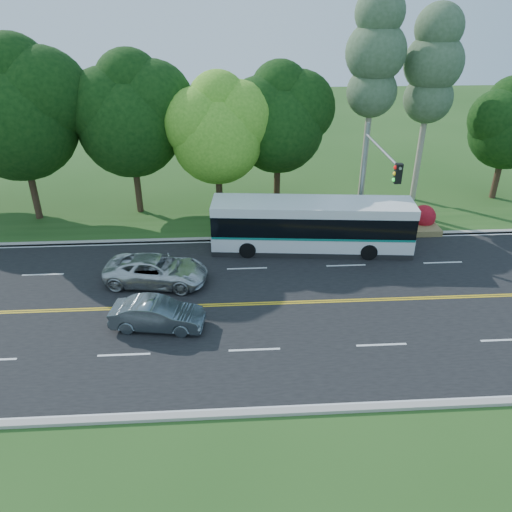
{
  "coord_description": "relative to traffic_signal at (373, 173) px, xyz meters",
  "views": [
    {
      "loc": [
        -1.45,
        -20.27,
        13.6
      ],
      "look_at": [
        -0.1,
        2.0,
        1.59
      ],
      "focal_mm": 35.0,
      "sensor_mm": 36.0,
      "label": 1
    }
  ],
  "objects": [
    {
      "name": "bougainvillea_hedge",
      "position": [
        0.69,
        2.75,
        -3.95
      ],
      "size": [
        9.5,
        2.25,
        1.5
      ],
      "color": "maroon",
      "rests_on": "ground"
    },
    {
      "name": "transit_bus",
      "position": [
        -3.18,
        0.16,
        -3.17
      ],
      "size": [
        11.59,
        3.55,
        2.99
      ],
      "rotation": [
        0.0,
        0.0,
        -0.1
      ],
      "color": "white",
      "rests_on": "road"
    },
    {
      "name": "curb_south",
      "position": [
        -6.49,
        -12.55,
        -4.6
      ],
      "size": [
        60.0,
        0.3,
        0.15
      ],
      "primitive_type": "cube",
      "color": "#ACA59B",
      "rests_on": "ground"
    },
    {
      "name": "traffic_signal",
      "position": [
        0.0,
        0.0,
        0.0
      ],
      "size": [
        0.42,
        6.1,
        7.0
      ],
      "color": "#92969A",
      "rests_on": "ground"
    },
    {
      "name": "road",
      "position": [
        -6.49,
        -5.4,
        -4.66
      ],
      "size": [
        60.0,
        14.0,
        0.02
      ],
      "primitive_type": "cube",
      "color": "black",
      "rests_on": "ground"
    },
    {
      "name": "ground",
      "position": [
        -6.49,
        -5.4,
        -4.67
      ],
      "size": [
        120.0,
        120.0,
        0.0
      ],
      "primitive_type": "plane",
      "color": "#254E1A",
      "rests_on": "ground"
    },
    {
      "name": "lane_markings",
      "position": [
        -6.59,
        -5.4,
        -4.65
      ],
      "size": [
        57.6,
        13.82,
        0.0
      ],
      "color": "gold",
      "rests_on": "road"
    },
    {
      "name": "sedan",
      "position": [
        -11.24,
        -7.03,
        -3.97
      ],
      "size": [
        4.33,
        2.04,
        1.37
      ],
      "primitive_type": "imported",
      "rotation": [
        0.0,
        0.0,
        1.43
      ],
      "color": "slate",
      "rests_on": "road"
    },
    {
      "name": "curb_north",
      "position": [
        -6.49,
        1.75,
        -4.6
      ],
      "size": [
        60.0,
        0.3,
        0.15
      ],
      "primitive_type": "cube",
      "color": "#ACA59B",
      "rests_on": "ground"
    },
    {
      "name": "grass_verge",
      "position": [
        -6.49,
        3.6,
        -4.62
      ],
      "size": [
        60.0,
        4.0,
        0.1
      ],
      "primitive_type": "cube",
      "color": "#254E1A",
      "rests_on": "ground"
    },
    {
      "name": "tree_row",
      "position": [
        -11.65,
        6.73,
        2.06
      ],
      "size": [
        44.7,
        9.1,
        13.84
      ],
      "color": "#301C15",
      "rests_on": "ground"
    },
    {
      "name": "suv",
      "position": [
        -11.73,
        -3.1,
        -3.92
      ],
      "size": [
        5.58,
        3.22,
        1.46
      ],
      "primitive_type": "imported",
      "rotation": [
        0.0,
        0.0,
        1.41
      ],
      "color": "silver",
      "rests_on": "road"
    }
  ]
}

